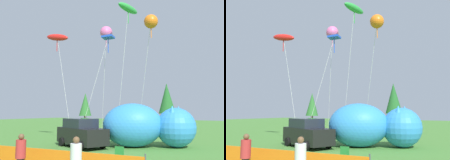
{
  "view_description": "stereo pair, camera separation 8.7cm",
  "coord_description": "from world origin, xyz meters",
  "views": [
    {
      "loc": [
        9.81,
        -11.16,
        2.55
      ],
      "look_at": [
        -0.29,
        4.8,
        4.9
      ],
      "focal_mm": 40.0,
      "sensor_mm": 36.0,
      "label": 1
    },
    {
      "loc": [
        9.89,
        -11.11,
        2.55
      ],
      "look_at": [
        -0.29,
        4.8,
        4.9
      ],
      "focal_mm": 40.0,
      "sensor_mm": 36.0,
      "label": 2
    }
  ],
  "objects": [
    {
      "name": "folding_chair",
      "position": [
        3.64,
        -0.87,
        0.52
      ],
      "size": [
        0.55,
        0.55,
        0.88
      ],
      "rotation": [
        0.0,
        0.0,
        -1.44
      ],
      "color": "#267F33",
      "rests_on": "ground"
    },
    {
      "name": "kite_red_lizard",
      "position": [
        -6.14,
        4.75,
        9.16
      ],
      "size": [
        3.56,
        0.97,
        9.77
      ],
      "color": "silver",
      "rests_on": "ground"
    },
    {
      "name": "parked_car",
      "position": [
        -1.71,
        2.95,
        0.99
      ],
      "size": [
        4.67,
        3.15,
        2.01
      ],
      "rotation": [
        0.0,
        0.0,
        -0.35
      ],
      "color": "black",
      "rests_on": "ground"
    },
    {
      "name": "horizon_tree_east",
      "position": [
        -24.04,
        31.51,
        3.94
      ],
      "size": [
        2.69,
        2.69,
        6.41
      ],
      "color": "brown",
      "rests_on": "ground"
    },
    {
      "name": "horizon_tree_mid",
      "position": [
        -8.67,
        39.82,
        5.17
      ],
      "size": [
        3.53,
        3.53,
        8.43
      ],
      "color": "brown",
      "rests_on": "ground"
    },
    {
      "name": "kite_blue_box",
      "position": [
        -1.05,
        5.35,
        8.36
      ],
      "size": [
        2.24,
        2.21,
        8.64
      ],
      "color": "silver",
      "rests_on": "ground"
    },
    {
      "name": "spectator_in_red_shirt",
      "position": [
        1.87,
        -4.95,
        0.93
      ],
      "size": [
        0.37,
        0.37,
        1.7
      ],
      "color": "#2D2D38",
      "rests_on": "ground"
    },
    {
      "name": "kite_green_fish",
      "position": [
        0.25,
        6.48,
        11.06
      ],
      "size": [
        1.78,
        2.87,
        11.53
      ],
      "color": "silver",
      "rests_on": "ground"
    },
    {
      "name": "ground_plane",
      "position": [
        0.0,
        0.0,
        0.0
      ],
      "size": [
        120.0,
        120.0,
        0.0
      ],
      "primitive_type": "plane",
      "color": "#477F33"
    },
    {
      "name": "inflatable_cat",
      "position": [
        2.21,
        5.38,
        1.43
      ],
      "size": [
        6.71,
        5.23,
        3.09
      ],
      "rotation": [
        0.0,
        0.0,
        0.5
      ],
      "color": "#338CD8",
      "rests_on": "ground"
    },
    {
      "name": "kite_orange_flower",
      "position": [
        2.45,
        6.08,
        9.38
      ],
      "size": [
        2.71,
        2.23,
        9.94
      ],
      "color": "silver",
      "rests_on": "ground"
    },
    {
      "name": "kite_pink_octopus",
      "position": [
        -2.01,
        6.56,
        9.4
      ],
      "size": [
        1.79,
        1.69,
        9.98
      ],
      "color": "silver",
      "rests_on": "ground"
    }
  ]
}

